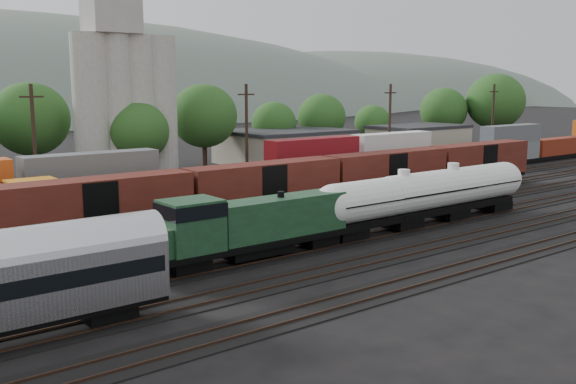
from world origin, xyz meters
TOP-DOWN VIEW (x-y plane):
  - ground at (0.00, 0.00)m, footprint 600.00×600.00m
  - tracks at (0.00, 0.00)m, footprint 180.00×33.20m
  - green_locomotive at (-6.44, -5.00)m, footprint 16.97×2.99m
  - tank_car_a at (9.09, -5.00)m, footprint 18.35×3.28m
  - tank_car_b at (15.41, -5.00)m, footprint 18.60×3.33m
  - orange_locomotive at (-11.39, 10.00)m, footprint 17.93×2.99m
  - container_wall at (4.50, 15.00)m, footprint 179.08×2.60m
  - grain_silo at (3.28, 36.00)m, footprint 13.40×5.00m
  - industrial_sheds at (6.63, 35.25)m, footprint 119.38×17.26m
  - tree_band at (-5.52, 38.90)m, footprint 162.94×20.82m
  - utility_poles at (0.00, 22.00)m, footprint 122.20×0.36m

SIDE VIEW (x-z plane):
  - ground at x=0.00m, z-range 0.00..0.00m
  - tracks at x=0.00m, z-range -0.05..0.15m
  - orange_locomotive at x=-11.39m, z-range 0.32..4.80m
  - industrial_sheds at x=6.63m, z-range 0.01..5.11m
  - green_locomotive at x=-6.44m, z-range 0.32..4.81m
  - container_wall at x=4.50m, z-range -0.11..5.69m
  - tank_car_a at x=9.09m, z-range 0.44..5.25m
  - tank_car_b at x=15.41m, z-range 0.44..5.32m
  - utility_poles at x=0.00m, z-range 0.21..12.21m
  - tree_band at x=-5.52m, z-range 0.53..14.95m
  - grain_silo at x=3.28m, z-range -3.24..25.76m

